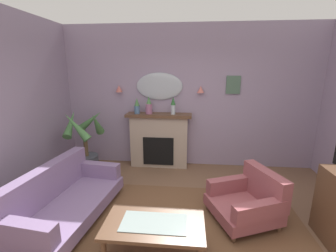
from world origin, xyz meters
TOP-DOWN VIEW (x-y plane):
  - floor at (0.00, 0.00)m, footprint 6.23×5.98m
  - wall_back at (0.00, 2.54)m, footprint 6.23×0.10m
  - patterned_rug at (0.00, 0.20)m, footprint 3.20×2.40m
  - fireplace at (-0.63, 2.32)m, footprint 1.36×0.36m
  - mantel_vase_right at (-1.08, 2.29)m, footprint 0.11×0.11m
  - mantel_vase_centre at (-0.83, 2.29)m, footprint 0.14×0.14m
  - mantel_vase_left at (-0.33, 2.29)m, footprint 0.10×0.10m
  - wall_mirror at (-0.63, 2.46)m, footprint 0.96×0.06m
  - wall_sconce_left at (-1.48, 2.41)m, footprint 0.14×0.14m
  - wall_sconce_right at (0.22, 2.41)m, footprint 0.14×0.14m
  - framed_picture at (0.87, 2.47)m, footprint 0.28×0.03m
  - coffee_table at (-0.35, -0.16)m, footprint 1.10×0.60m
  - floral_couch at (-1.72, 0.40)m, footprint 1.05×1.79m
  - armchair_by_coffee_table at (0.86, 0.62)m, footprint 1.06×1.05m
  - potted_plant_tall_palm at (-2.01, 1.79)m, footprint 0.73×0.70m

SIDE VIEW (x-z plane):
  - floor at x=0.00m, z-range -0.10..0.00m
  - patterned_rug at x=0.00m, z-range 0.00..0.01m
  - armchair_by_coffee_table at x=0.86m, z-range -0.05..0.66m
  - floral_couch at x=-1.72m, z-range -0.06..0.70m
  - coffee_table at x=-0.35m, z-range 0.16..0.61m
  - fireplace at x=-0.63m, z-range -0.01..1.15m
  - potted_plant_tall_palm at x=-2.01m, z-range -0.07..1.26m
  - mantel_vase_right at x=-1.08m, z-range 1.15..1.47m
  - mantel_vase_centre at x=-0.83m, z-range 1.13..1.50m
  - mantel_vase_left at x=-0.33m, z-range 1.17..1.52m
  - wall_back at x=0.00m, z-range 0.00..2.95m
  - wall_sconce_left at x=-1.48m, z-range 1.59..1.73m
  - wall_sconce_right at x=0.22m, z-range 1.59..1.73m
  - wall_mirror at x=-0.63m, z-range 1.43..1.99m
  - framed_picture at x=0.87m, z-range 1.57..1.93m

